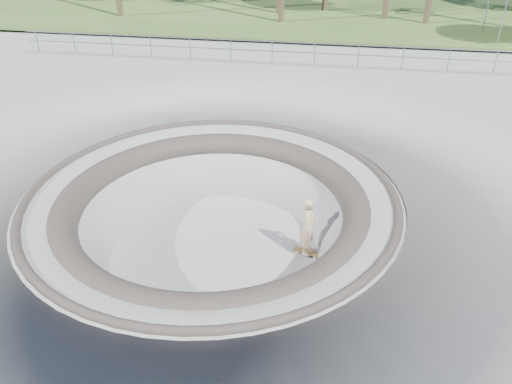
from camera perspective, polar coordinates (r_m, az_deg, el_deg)
ground at (r=13.75m, az=-5.07°, el=-0.27°), size 180.00×180.00×0.00m
skate_bowl at (r=14.77m, az=-4.75°, el=-6.35°), size 14.00×14.00×4.10m
distant_hills at (r=69.96m, az=10.38°, el=18.85°), size 103.20×45.00×28.60m
safety_railing at (r=24.41m, az=1.86°, el=15.73°), size 25.00×0.06×1.03m
skateboard at (r=14.64m, az=5.87°, el=-6.84°), size 0.85×0.48×0.09m
skater at (r=14.10m, az=6.07°, el=-3.89°), size 0.56×0.73×1.80m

